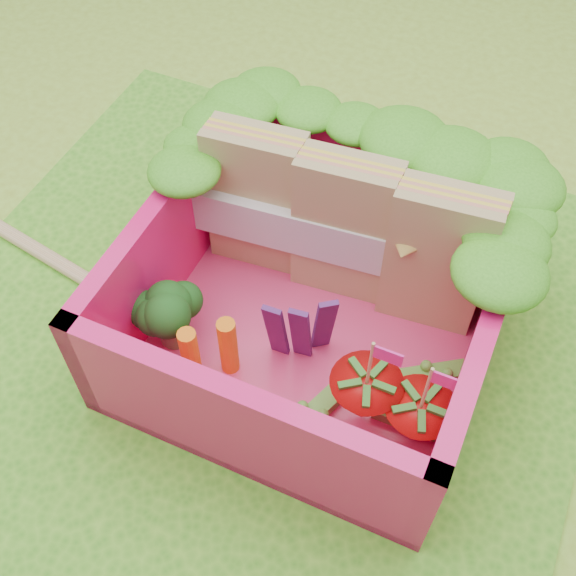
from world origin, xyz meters
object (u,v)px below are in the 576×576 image
Objects in this scene: broccoli at (170,309)px; strawberry_right at (416,422)px; sandwich_stack at (345,228)px; bento_box at (316,294)px; chopsticks at (32,247)px; strawberry_left at (364,399)px.

strawberry_right is (0.98, -0.03, -0.06)m from broccoli.
sandwich_stack is at bearing 131.30° from strawberry_right.
bento_box reaches higher than broccoli.
bento_box reaches higher than chopsticks.
broccoli is 0.86m from chopsticks.
bento_box is 0.43m from strawberry_left.
broccoli is at bearing 178.01° from strawberry_left.
strawberry_left is (0.30, -0.56, -0.19)m from sandwich_stack.
broccoli is 0.98m from strawberry_right.
bento_box is at bearing -91.04° from sandwich_stack.
sandwich_stack is 0.73m from broccoli.
sandwich_stack is at bearing 88.96° from bento_box.
broccoli is 0.63× the size of strawberry_left.
chopsticks is at bearing 173.13° from strawberry_left.
strawberry_left reaches higher than strawberry_right.
strawberry_left is 0.19m from strawberry_right.
bento_box is 1.09× the size of sandwich_stack.
sandwich_stack is at bearing 118.45° from strawberry_left.
sandwich_stack reaches higher than bento_box.
sandwich_stack reaches higher than broccoli.
strawberry_right reaches higher than broccoli.
strawberry_left is at bearing 177.81° from strawberry_right.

